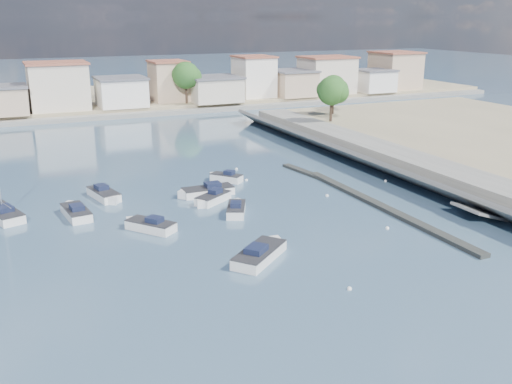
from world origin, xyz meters
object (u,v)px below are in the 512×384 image
(motorboat_d, at_px, (212,199))
(sailboat, at_px, (2,213))
(motorboat_a, at_px, (149,226))
(motorboat_h, at_px, (261,253))
(motorboat_b, at_px, (236,209))
(motorboat_f, at_px, (225,178))
(motorboat_e, at_px, (76,212))
(motorboat_c, at_px, (205,192))
(motorboat_g, at_px, (105,195))

(motorboat_d, distance_m, sailboat, 19.21)
(motorboat_a, bearing_deg, sailboat, 142.49)
(motorboat_d, distance_m, motorboat_h, 14.15)
(motorboat_b, height_order, motorboat_f, same)
(motorboat_h, bearing_deg, motorboat_e, 126.44)
(motorboat_c, bearing_deg, motorboat_d, -95.55)
(motorboat_a, height_order, motorboat_g, same)
(motorboat_b, height_order, motorboat_e, same)
(motorboat_g, bearing_deg, motorboat_a, -79.88)
(motorboat_d, height_order, sailboat, sailboat)
(motorboat_d, relative_size, motorboat_g, 0.79)
(motorboat_c, distance_m, motorboat_e, 12.95)
(motorboat_d, bearing_deg, motorboat_h, -94.77)
(motorboat_b, relative_size, motorboat_f, 1.18)
(motorboat_b, xyz_separation_m, motorboat_d, (-1.04, 3.80, -0.00))
(motorboat_e, bearing_deg, motorboat_h, -53.56)
(motorboat_a, xyz_separation_m, motorboat_c, (7.68, 7.35, 0.00))
(motorboat_a, bearing_deg, motorboat_e, 130.06)
(motorboat_f, relative_size, sailboat, 0.40)
(sailboat, bearing_deg, motorboat_d, -11.88)
(motorboat_f, relative_size, motorboat_g, 0.67)
(motorboat_c, xyz_separation_m, motorboat_g, (-9.54, 3.06, 0.00))
(motorboat_b, relative_size, motorboat_h, 0.76)
(motorboat_b, height_order, motorboat_d, same)
(motorboat_e, height_order, sailboat, sailboat)
(motorboat_e, bearing_deg, motorboat_g, 51.44)
(motorboat_d, bearing_deg, motorboat_a, -147.31)
(motorboat_c, bearing_deg, sailboat, 175.86)
(motorboat_c, height_order, motorboat_g, same)
(motorboat_f, bearing_deg, motorboat_c, -132.42)
(motorboat_h, xyz_separation_m, sailboat, (-17.62, 18.06, 0.03))
(motorboat_c, relative_size, motorboat_d, 1.39)
(motorboat_g, bearing_deg, motorboat_d, -31.26)
(motorboat_a, distance_m, motorboat_c, 10.63)
(motorboat_a, height_order, motorboat_e, same)
(motorboat_h, bearing_deg, motorboat_g, 112.35)
(motorboat_c, distance_m, motorboat_g, 10.02)
(motorboat_b, relative_size, motorboat_d, 1.01)
(motorboat_b, bearing_deg, motorboat_c, 97.08)
(motorboat_e, height_order, motorboat_f, same)
(motorboat_g, distance_m, sailboat, 9.66)
(motorboat_d, relative_size, motorboat_h, 0.76)
(motorboat_b, bearing_deg, motorboat_f, 74.31)
(motorboat_d, bearing_deg, sailboat, 168.12)
(motorboat_e, distance_m, sailboat, 6.65)
(motorboat_e, height_order, motorboat_g, same)
(motorboat_e, height_order, motorboat_h, same)
(motorboat_d, bearing_deg, motorboat_c, 84.45)
(motorboat_a, xyz_separation_m, motorboat_h, (6.26, -9.33, -0.00))
(motorboat_a, height_order, motorboat_b, same)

